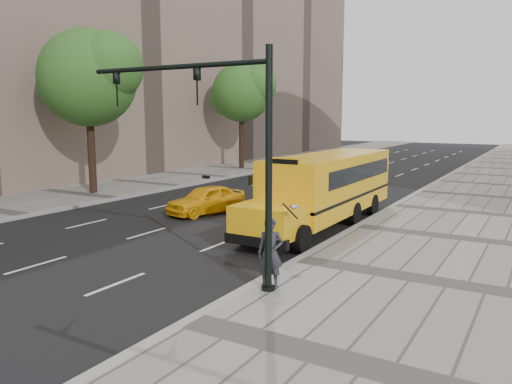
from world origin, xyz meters
The scene contains 11 objects.
ground centered at (0.00, 0.00, 0.00)m, with size 140.00×140.00×0.00m, color black.
sidewalk_far centered at (-11.00, 0.00, 0.07)m, with size 6.00×140.00×0.15m, color gray.
curb_museum centered at (6.00, 0.00, 0.07)m, with size 0.30×140.00×0.15m, color gray.
curb_far centered at (-8.00, 0.00, 0.07)m, with size 0.30×140.00×0.15m, color gray.
tree_b centered at (-10.39, 0.67, 6.85)m, with size 6.26×5.57×9.59m.
tree_c centered at (-10.40, 17.13, 6.66)m, with size 5.67×5.04×9.15m.
school_bus centered at (4.50, 0.39, 1.76)m, with size 2.96×11.56×3.19m.
taxi_near centered at (-1.35, -0.49, 0.69)m, with size 1.63×4.04×1.38m, color #FEB20D.
taxi_far centered at (-0.53, 9.56, 0.72)m, with size 1.52×4.36×1.44m, color #FEB20D.
pedestrian centered at (6.53, -8.36, 1.09)m, with size 0.68×0.45×1.88m, color #2C2B32.
traffic_signal centered at (5.19, -8.59, 4.09)m, with size 6.18×0.36×6.40m.
Camera 1 is at (12.72, -19.55, 4.68)m, focal length 35.00 mm.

